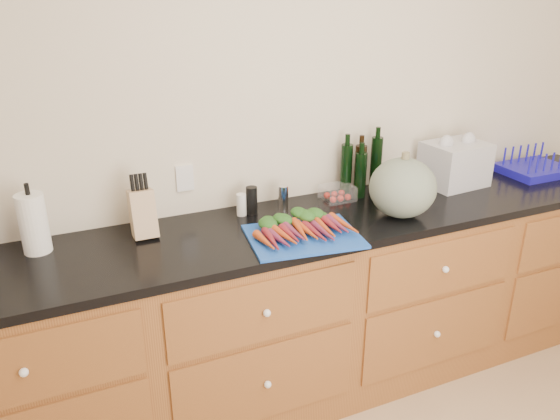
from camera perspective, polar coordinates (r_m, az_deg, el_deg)
name	(u,v)px	position (r m, az deg, el deg)	size (l,w,h in m)	color
wall_back	(300,126)	(2.72, 2.08, 8.80)	(4.10, 0.05, 2.60)	beige
cabinets	(326,306)	(2.79, 4.82, -9.98)	(3.60, 0.64, 0.90)	brown
countertop	(329,220)	(2.57, 5.11, -1.08)	(3.64, 0.62, 0.04)	black
cutting_board	(303,236)	(2.34, 2.46, -2.77)	(0.47, 0.35, 0.01)	#1748B0
carrots	(300,228)	(2.35, 2.14, -1.86)	(0.40, 0.28, 0.05)	#C64617
squash	(403,188)	(2.57, 12.70, 2.28)	(0.31, 0.31, 0.28)	#576554
paper_towel	(34,224)	(2.39, -24.36, -1.30)	(0.11, 0.11, 0.25)	white
knife_block	(143,214)	(2.40, -14.14, -0.36)	(0.10, 0.10, 0.20)	tan
grinder_salt	(241,205)	(2.55, -4.06, 0.55)	(0.05, 0.05, 0.11)	white
grinder_pepper	(252,200)	(2.57, -2.97, 1.01)	(0.05, 0.05, 0.13)	black
canister_chrome	(283,197)	(2.63, 0.33, 1.36)	(0.05, 0.05, 0.12)	silver
tomato_box	(338,193)	(2.75, 6.03, 1.78)	(0.16, 0.13, 0.07)	white
bottles	(361,169)	(2.83, 8.46, 4.24)	(0.24, 0.12, 0.28)	black
grocery_bag	(455,164)	(3.07, 17.78, 4.60)	(0.31, 0.25, 0.23)	silver
dish_rack	(534,167)	(3.45, 25.02, 4.08)	(0.36, 0.29, 0.15)	#1712A5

